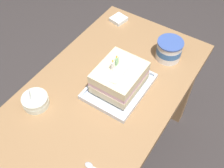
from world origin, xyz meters
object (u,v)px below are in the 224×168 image
at_px(ice_cream_tub, 169,50).
at_px(napkin_pile, 119,19).
at_px(birthday_cake, 119,77).
at_px(serving_spoon_near_tray, 94,168).
at_px(foil_tray, 119,87).
at_px(bowl_stack, 35,101).

height_order(ice_cream_tub, napkin_pile, ice_cream_tub).
distance_m(birthday_cake, serving_spoon_near_tray, 0.41).
xyz_separation_m(ice_cream_tub, serving_spoon_near_tray, (-0.69, -0.03, -0.05)).
distance_m(ice_cream_tub, napkin_pile, 0.39).
height_order(birthday_cake, serving_spoon_near_tray, birthday_cake).
distance_m(foil_tray, ice_cream_tub, 0.33).
bearing_deg(birthday_cake, serving_spoon_near_tray, -161.19).
height_order(foil_tray, serving_spoon_near_tray, foil_tray).
bearing_deg(napkin_pile, birthday_cake, -147.28).
xyz_separation_m(birthday_cake, serving_spoon_near_tray, (-0.38, -0.13, -0.07)).
xyz_separation_m(bowl_stack, ice_cream_tub, (0.59, -0.36, 0.03)).
bearing_deg(foil_tray, napkin_pile, 32.73).
relative_size(ice_cream_tub, serving_spoon_near_tray, 0.80).
relative_size(bowl_stack, napkin_pile, 1.22).
xyz_separation_m(foil_tray, birthday_cake, (0.00, 0.00, 0.07)).
bearing_deg(serving_spoon_near_tray, bowl_stack, 75.40).
height_order(birthday_cake, ice_cream_tub, birthday_cake).
height_order(ice_cream_tub, serving_spoon_near_tray, ice_cream_tub).
relative_size(bowl_stack, ice_cream_tub, 0.90).
distance_m(birthday_cake, bowl_stack, 0.39).
xyz_separation_m(birthday_cake, bowl_stack, (-0.28, 0.26, -0.05)).
relative_size(foil_tray, ice_cream_tub, 2.39).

